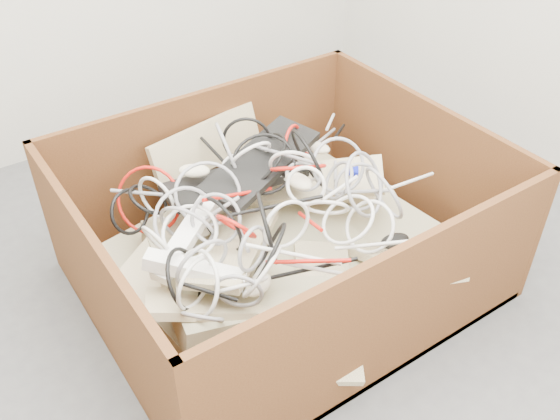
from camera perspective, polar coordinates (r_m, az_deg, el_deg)
ground at (r=2.06m, az=-0.60°, el=-11.02°), size 3.00×3.00×0.00m
cardboard_box at (r=2.13m, az=-0.12°, el=-4.02°), size 1.29×1.08×0.55m
keyboard_pile at (r=2.05m, az=-0.78°, el=-0.73°), size 1.19×1.12×0.36m
mice_scatter at (r=1.98m, az=-0.12°, el=0.36°), size 0.66×0.61×0.21m
power_strip_left at (r=1.85m, az=-8.79°, el=-2.57°), size 0.30×0.21×0.13m
power_strip_right at (r=1.76m, az=-7.91°, el=-5.53°), size 0.26×0.24×0.10m
vga_plug at (r=2.18m, az=6.70°, el=3.67°), size 0.06×0.06×0.03m
cable_tangle at (r=1.92m, az=-2.32°, el=0.57°), size 1.10×0.86×0.42m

